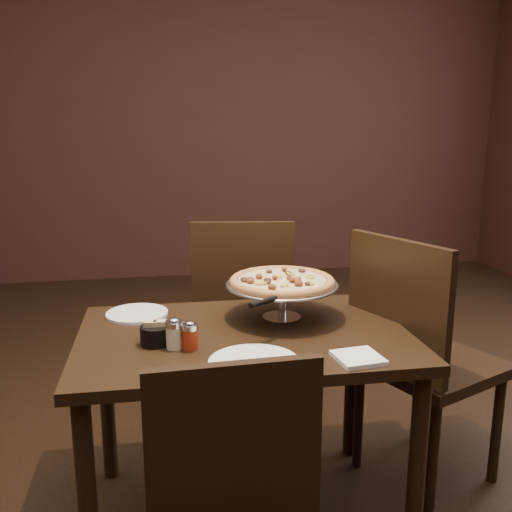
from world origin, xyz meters
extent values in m
cube|color=black|center=(0.00, 3.51, 1.40)|extent=(6.00, 0.02, 2.80)
cube|color=black|center=(-0.04, 0.06, 0.68)|extent=(1.13, 0.77, 0.04)
cylinder|color=black|center=(-0.54, -0.25, 0.33)|extent=(0.06, 0.06, 0.66)
cylinder|color=black|center=(0.46, -0.27, 0.33)|extent=(0.06, 0.06, 0.66)
cylinder|color=black|center=(-0.53, 0.38, 0.33)|extent=(0.06, 0.06, 0.66)
cylinder|color=black|center=(0.47, 0.36, 0.33)|extent=(0.06, 0.06, 0.66)
cylinder|color=silver|center=(0.12, 0.18, 0.70)|extent=(0.14, 0.14, 0.01)
cylinder|color=silver|center=(0.12, 0.18, 0.76)|extent=(0.03, 0.03, 0.11)
cylinder|color=silver|center=(0.12, 0.18, 0.81)|extent=(0.10, 0.10, 0.01)
cylinder|color=#929297|center=(0.12, 0.18, 0.82)|extent=(0.40, 0.40, 0.01)
torus|color=#929297|center=(0.12, 0.18, 0.82)|extent=(0.41, 0.41, 0.01)
cylinder|color=#925A2C|center=(0.12, 0.18, 0.83)|extent=(0.37, 0.37, 0.01)
torus|color=#925A2C|center=(0.12, 0.18, 0.83)|extent=(0.38, 0.38, 0.03)
cylinder|color=tan|center=(0.12, 0.18, 0.84)|extent=(0.31, 0.31, 0.01)
cylinder|color=beige|center=(-0.27, -0.04, 0.73)|extent=(0.05, 0.05, 0.07)
cylinder|color=silver|center=(-0.27, -0.04, 0.77)|extent=(0.06, 0.06, 0.02)
ellipsoid|color=silver|center=(-0.27, -0.04, 0.79)|extent=(0.03, 0.03, 0.01)
cylinder|color=maroon|center=(-0.23, -0.06, 0.73)|extent=(0.05, 0.05, 0.07)
cylinder|color=silver|center=(-0.23, -0.06, 0.77)|extent=(0.05, 0.05, 0.02)
ellipsoid|color=silver|center=(-0.23, -0.06, 0.78)|extent=(0.03, 0.03, 0.01)
cylinder|color=black|center=(-0.33, 0.01, 0.72)|extent=(0.10, 0.10, 0.06)
cube|color=#D4B47A|center=(-0.35, 0.01, 0.74)|extent=(0.04, 0.03, 0.07)
cube|color=#D4B47A|center=(-0.32, 0.01, 0.74)|extent=(0.04, 0.03, 0.07)
cube|color=white|center=(0.26, -0.23, 0.70)|extent=(0.15, 0.15, 0.01)
cylinder|color=white|center=(-0.40, 0.31, 0.70)|extent=(0.23, 0.23, 0.01)
cylinder|color=white|center=(-0.05, -0.21, 0.70)|extent=(0.27, 0.27, 0.01)
cone|color=silver|center=(0.01, -0.04, 0.83)|extent=(0.16, 0.16, 0.00)
cylinder|color=black|center=(0.01, -0.04, 0.83)|extent=(0.11, 0.09, 0.02)
cube|color=black|center=(0.09, 0.87, 0.46)|extent=(0.51, 0.51, 0.04)
cube|color=black|center=(0.06, 0.67, 0.73)|extent=(0.45, 0.10, 0.47)
cylinder|color=black|center=(0.30, 1.03, 0.22)|extent=(0.04, 0.04, 0.44)
cylinder|color=black|center=(-0.06, 1.08, 0.22)|extent=(0.04, 0.04, 0.44)
cylinder|color=black|center=(0.24, 0.66, 0.22)|extent=(0.04, 0.04, 0.44)
cylinder|color=black|center=(-0.12, 0.72, 0.22)|extent=(0.04, 0.04, 0.44)
cube|color=black|center=(-0.17, -0.59, 0.66)|extent=(0.41, 0.04, 0.43)
cube|color=black|center=(0.71, 0.16, 0.47)|extent=(0.61, 0.61, 0.04)
cube|color=black|center=(0.52, 0.08, 0.75)|extent=(0.21, 0.44, 0.48)
cylinder|color=black|center=(0.96, 0.06, 0.23)|extent=(0.04, 0.04, 0.45)
cylinder|color=black|center=(0.81, 0.41, 0.23)|extent=(0.04, 0.04, 0.45)
cylinder|color=black|center=(0.61, -0.08, 0.23)|extent=(0.04, 0.04, 0.45)
cylinder|color=black|center=(0.47, 0.26, 0.23)|extent=(0.04, 0.04, 0.45)
camera|label=1|loc=(-0.34, -1.74, 1.38)|focal=40.00mm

